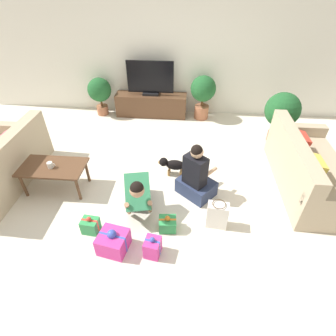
{
  "coord_description": "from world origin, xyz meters",
  "views": [
    {
      "loc": [
        0.51,
        -3.15,
        2.8
      ],
      "look_at": [
        0.26,
        -0.18,
        0.45
      ],
      "focal_mm": 28.0,
      "sensor_mm": 36.0,
      "label": 1
    }
  ],
  "objects": [
    {
      "name": "gift_box_c",
      "position": [
        0.17,
        -1.31,
        0.13
      ],
      "size": [
        0.21,
        0.23,
        0.3
      ],
      "rotation": [
        0.0,
        0.0,
        -0.17
      ],
      "color": "#CC3389",
      "rests_on": "ground_plane"
    },
    {
      "name": "person_kneeling",
      "position": [
        -0.11,
        -0.61,
        0.33
      ],
      "size": [
        0.47,
        0.81,
        0.77
      ],
      "rotation": [
        0.0,
        0.0,
        0.21
      ],
      "color": "#23232D",
      "rests_on": "ground_plane"
    },
    {
      "name": "wall_back",
      "position": [
        0.0,
        2.63,
        1.3
      ],
      "size": [
        8.4,
        0.06,
        2.6
      ],
      "color": "white",
      "rests_on": "ground_plane"
    },
    {
      "name": "tv",
      "position": [
        -0.34,
        2.36,
        0.82
      ],
      "size": [
        1.0,
        0.2,
        0.72
      ],
      "color": "black",
      "rests_on": "tv_console"
    },
    {
      "name": "gift_box_a",
      "position": [
        -0.32,
        -1.27,
        0.13
      ],
      "size": [
        0.39,
        0.38,
        0.33
      ],
      "rotation": [
        0.0,
        0.0,
        -0.2
      ],
      "color": "#CC3389",
      "rests_on": "ground_plane"
    },
    {
      "name": "gift_box_b",
      "position": [
        0.31,
        -0.91,
        0.09
      ],
      "size": [
        0.24,
        0.21,
        0.24
      ],
      "rotation": [
        0.0,
        0.0,
        0.09
      ],
      "color": "#2D934C",
      "rests_on": "ground_plane"
    },
    {
      "name": "gift_bag_a",
      "position": [
        0.96,
        -0.79,
        0.2
      ],
      "size": [
        0.29,
        0.19,
        0.41
      ],
      "rotation": [
        0.0,
        0.0,
        -0.11
      ],
      "color": "white",
      "rests_on": "ground_plane"
    },
    {
      "name": "coffee_table",
      "position": [
        -1.45,
        -0.26,
        0.38
      ],
      "size": [
        0.95,
        0.53,
        0.43
      ],
      "color": "brown",
      "rests_on": "ground_plane"
    },
    {
      "name": "tv_console",
      "position": [
        -0.34,
        2.36,
        0.25
      ],
      "size": [
        1.58,
        0.4,
        0.49
      ],
      "color": "brown",
      "rests_on": "ground_plane"
    },
    {
      "name": "potted_plant_corner_right",
      "position": [
        2.24,
        1.46,
        0.62
      ],
      "size": [
        0.64,
        0.64,
        0.98
      ],
      "color": "#A36042",
      "rests_on": "ground_plane"
    },
    {
      "name": "potted_plant_back_left",
      "position": [
        -1.48,
        2.31,
        0.54
      ],
      "size": [
        0.52,
        0.52,
        0.84
      ],
      "color": "#A36042",
      "rests_on": "ground_plane"
    },
    {
      "name": "ground_plane",
      "position": [
        0.0,
        0.0,
        0.0
      ],
      "size": [
        16.0,
        16.0,
        0.0
      ],
      "primitive_type": "plane",
      "color": "beige"
    },
    {
      "name": "mug",
      "position": [
        -1.45,
        -0.29,
        0.48
      ],
      "size": [
        0.12,
        0.08,
        0.09
      ],
      "color": "silver",
      "rests_on": "coffee_table"
    },
    {
      "name": "person_sitting",
      "position": [
        0.67,
        -0.21,
        0.31
      ],
      "size": [
        0.66,
        0.64,
        0.9
      ],
      "rotation": [
        0.0,
        0.0,
        2.44
      ],
      "color": "#283351",
      "rests_on": "ground_plane"
    },
    {
      "name": "gift_box_d",
      "position": [
        -0.68,
        -1.03,
        0.11
      ],
      "size": [
        0.23,
        0.19,
        0.26
      ],
      "rotation": [
        0.0,
        0.0,
        -0.1
      ],
      "color": "#2D934C",
      "rests_on": "ground_plane"
    },
    {
      "name": "sofa_right",
      "position": [
        2.38,
        0.15,
        0.29
      ],
      "size": [
        0.92,
        1.93,
        0.83
      ],
      "rotation": [
        0.0,
        0.0,
        1.57
      ],
      "color": "tan",
      "rests_on": "ground_plane"
    },
    {
      "name": "potted_plant_back_right",
      "position": [
        0.8,
        2.31,
        0.6
      ],
      "size": [
        0.54,
        0.54,
        0.96
      ],
      "color": "#A36042",
      "rests_on": "ground_plane"
    },
    {
      "name": "dog",
      "position": [
        0.29,
        0.23,
        0.2
      ],
      "size": [
        0.51,
        0.17,
        0.31
      ],
      "rotation": [
        0.0,
        0.0,
        4.67
      ],
      "color": "black",
      "rests_on": "ground_plane"
    }
  ]
}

